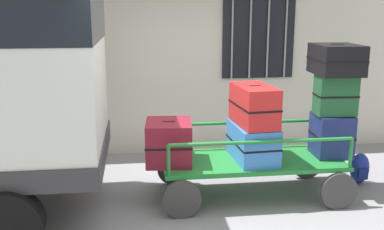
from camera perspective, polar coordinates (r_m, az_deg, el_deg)
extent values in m
plane|color=gray|center=(5.62, 1.35, -11.82)|extent=(40.00, 40.00, 0.00)
cube|color=beige|center=(7.52, -1.42, 14.22)|extent=(12.00, 0.30, 5.00)
cube|color=black|center=(7.59, 8.42, 10.30)|extent=(1.20, 0.04, 1.50)
cylinder|color=gray|center=(7.45, 5.12, 10.33)|extent=(0.03, 0.03, 1.50)
cylinder|color=gray|center=(7.52, 7.39, 10.30)|extent=(0.03, 0.03, 1.50)
cylinder|color=gray|center=(7.60, 9.61, 10.26)|extent=(0.03, 0.03, 1.50)
cylinder|color=gray|center=(7.69, 11.79, 10.20)|extent=(0.03, 0.03, 1.50)
cylinder|color=black|center=(4.84, -22.29, -12.66)|extent=(0.70, 0.22, 0.70)
cube|color=#1E722D|center=(5.86, 7.54, -5.73)|extent=(2.28, 0.99, 0.05)
cylinder|color=#383838|center=(5.82, 18.05, -9.14)|extent=(0.46, 0.06, 0.46)
cylinder|color=#383838|center=(6.70, 14.32, -5.87)|extent=(0.46, 0.06, 0.46)
cylinder|color=#383838|center=(5.32, -1.30, -10.62)|extent=(0.46, 0.06, 0.46)
cylinder|color=#383838|center=(6.27, -2.30, -6.80)|extent=(0.46, 0.06, 0.46)
cylinder|color=#1E722D|center=(5.78, 19.43, -4.54)|extent=(0.04, 0.04, 0.36)
cylinder|color=#1E722D|center=(6.57, 15.92, -2.15)|extent=(0.04, 0.04, 0.36)
cylinder|color=#1E722D|center=(5.19, -2.99, -5.77)|extent=(0.04, 0.04, 0.36)
cylinder|color=#1E722D|center=(6.06, -3.65, -2.95)|extent=(0.04, 0.04, 0.36)
cylinder|color=#1E722D|center=(5.33, 8.90, -3.38)|extent=(2.20, 0.04, 0.04)
cylinder|color=#1E722D|center=(6.17, 6.58, -0.96)|extent=(2.20, 0.04, 0.04)
cube|color=maroon|center=(5.62, -2.96, -3.43)|extent=(0.60, 0.66, 0.52)
cube|color=black|center=(5.62, -2.96, -3.43)|extent=(0.61, 0.67, 0.02)
cube|color=black|center=(5.55, -2.99, -0.90)|extent=(0.16, 0.04, 0.02)
cube|color=#3372C6|center=(5.77, 7.66, -3.41)|extent=(0.52, 0.84, 0.46)
cube|color=black|center=(5.77, 7.66, -3.41)|extent=(0.53, 0.85, 0.02)
cube|color=black|center=(5.71, 7.73, -1.26)|extent=(0.16, 0.04, 0.02)
cube|color=#B21E1E|center=(5.63, 7.85, 1.23)|extent=(0.48, 0.81, 0.49)
cube|color=black|center=(5.63, 7.85, 1.23)|extent=(0.49, 0.82, 0.02)
cube|color=black|center=(5.59, 7.93, 3.63)|extent=(0.15, 0.04, 0.02)
cube|color=navy|center=(6.14, 17.22, -2.42)|extent=(0.47, 0.50, 0.55)
cube|color=black|center=(6.14, 17.22, -2.42)|extent=(0.48, 0.51, 0.02)
cube|color=black|center=(6.07, 17.39, 0.03)|extent=(0.16, 0.04, 0.02)
cube|color=#194C28|center=(5.99, 17.69, 2.41)|extent=(0.51, 0.34, 0.50)
cube|color=black|center=(5.99, 17.69, 2.41)|extent=(0.52, 0.35, 0.02)
cube|color=black|center=(5.95, 17.86, 4.75)|extent=(0.16, 0.04, 0.02)
cube|color=black|center=(5.98, 17.78, 6.71)|extent=(0.55, 0.71, 0.37)
cube|color=black|center=(5.98, 17.78, 6.71)|extent=(0.56, 0.72, 0.02)
cube|color=black|center=(5.96, 17.90, 8.44)|extent=(0.16, 0.04, 0.02)
ellipsoid|color=navy|center=(6.72, 20.42, -6.34)|extent=(0.27, 0.19, 0.44)
cube|color=navy|center=(6.66, 20.76, -6.96)|extent=(0.14, 0.06, 0.15)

